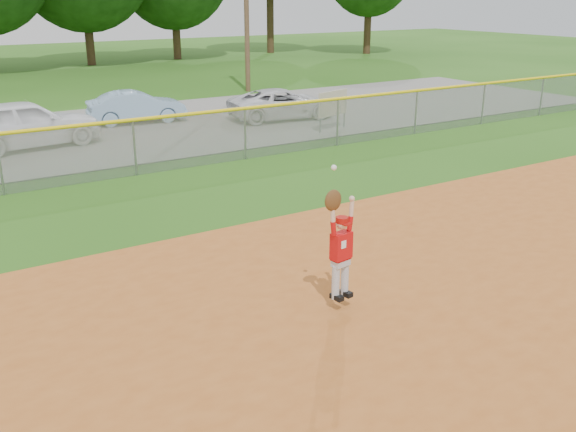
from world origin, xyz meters
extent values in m
plane|color=#285814|center=(0.00, 0.00, 0.00)|extent=(120.00, 120.00, 0.00)
cube|color=slate|center=(0.00, 16.00, 0.01)|extent=(44.00, 10.00, 0.03)
imported|color=white|center=(-1.82, 14.83, 0.80)|extent=(4.68, 2.36, 1.53)
imported|color=#83A6C4|center=(2.52, 16.98, 0.62)|extent=(3.71, 1.73, 1.18)
imported|color=silver|center=(7.53, 14.73, 0.61)|extent=(4.36, 2.42, 1.15)
cylinder|color=gray|center=(7.28, 11.83, 0.52)|extent=(0.05, 0.05, 1.05)
cylinder|color=gray|center=(8.62, 12.23, 0.52)|extent=(0.05, 0.05, 1.05)
cube|color=beige|center=(7.95, 12.03, 0.96)|extent=(1.52, 0.49, 0.87)
cube|color=gray|center=(0.00, 10.00, 0.75)|extent=(40.00, 0.03, 1.50)
cylinder|color=yellow|center=(0.00, 10.00, 1.50)|extent=(40.00, 0.10, 0.10)
cylinder|color=gray|center=(-3.33, 10.00, 0.75)|extent=(0.06, 0.06, 1.50)
cylinder|color=gray|center=(0.00, 10.00, 0.75)|extent=(0.06, 0.06, 1.50)
cylinder|color=gray|center=(3.33, 10.00, 0.75)|extent=(0.06, 0.06, 1.50)
cylinder|color=gray|center=(6.67, 10.00, 0.75)|extent=(0.06, 0.06, 1.50)
cylinder|color=gray|center=(10.00, 10.00, 0.75)|extent=(0.06, 0.06, 1.50)
cylinder|color=gray|center=(13.33, 10.00, 0.75)|extent=(0.06, 0.06, 1.50)
cylinder|color=gray|center=(16.67, 10.00, 0.75)|extent=(0.06, 0.06, 1.50)
cylinder|color=#422D1C|center=(6.92, 38.34, 2.44)|extent=(0.56, 0.56, 4.89)
cylinder|color=#422D1C|center=(13.43, 39.01, 2.39)|extent=(0.56, 0.56, 4.78)
cylinder|color=#422D1C|center=(21.93, 39.94, 2.99)|extent=(0.56, 0.56, 5.99)
cylinder|color=#422D1C|center=(28.03, 35.14, 2.35)|extent=(0.56, 0.56, 4.69)
cylinder|color=silver|center=(-0.09, 0.84, 0.50)|extent=(0.14, 0.14, 0.54)
cylinder|color=silver|center=(0.11, 0.87, 0.50)|extent=(0.14, 0.14, 0.54)
cube|color=black|center=(-0.08, 0.81, 0.27)|extent=(0.14, 0.23, 0.08)
cube|color=black|center=(0.11, 0.84, 0.27)|extent=(0.14, 0.23, 0.08)
cube|color=silver|center=(0.01, 0.86, 0.80)|extent=(0.30, 0.19, 0.11)
cube|color=maroon|center=(0.01, 0.86, 0.87)|extent=(0.31, 0.21, 0.04)
cube|color=red|center=(0.01, 0.86, 1.08)|extent=(0.35, 0.22, 0.41)
cube|color=white|center=(-0.02, 0.76, 1.13)|extent=(0.10, 0.02, 0.12)
sphere|color=beige|center=(0.01, 0.86, 1.43)|extent=(0.21, 0.21, 0.19)
cylinder|color=#A70F0A|center=(0.01, 0.86, 1.48)|extent=(0.21, 0.21, 0.09)
cube|color=#A70F0A|center=(0.03, 0.76, 1.45)|extent=(0.16, 0.13, 0.02)
cylinder|color=red|center=(-0.16, 0.83, 1.39)|extent=(0.12, 0.09, 0.23)
cylinder|color=beige|center=(-0.18, 0.83, 1.62)|extent=(0.09, 0.08, 0.24)
ellipsoid|color=#4C2D14|center=(-0.18, 0.83, 1.83)|extent=(0.30, 0.17, 0.33)
sphere|color=white|center=(-0.18, 0.83, 2.31)|extent=(0.09, 0.09, 0.08)
cylinder|color=red|center=(0.18, 0.88, 1.39)|extent=(0.12, 0.09, 0.23)
cylinder|color=beige|center=(0.20, 0.89, 1.62)|extent=(0.09, 0.08, 0.24)
sphere|color=beige|center=(0.20, 0.89, 1.77)|extent=(0.10, 0.10, 0.09)
camera|label=1|loc=(-5.40, -6.26, 4.66)|focal=40.00mm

